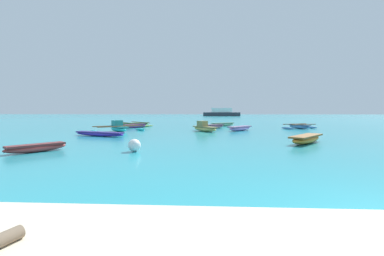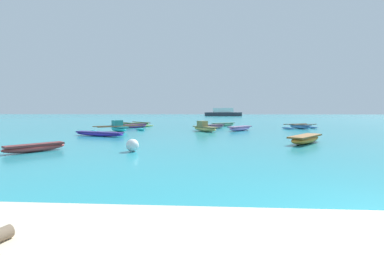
{
  "view_description": "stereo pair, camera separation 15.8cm",
  "coord_description": "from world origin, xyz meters",
  "px_view_note": "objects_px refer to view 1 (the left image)",
  "views": [
    {
      "loc": [
        -3.05,
        -3.0,
        1.64
      ],
      "look_at": [
        -4.19,
        17.79,
        0.25
      ],
      "focal_mm": 24.0,
      "sensor_mm": 36.0,
      "label": 1
    },
    {
      "loc": [
        -2.9,
        -3.0,
        1.64
      ],
      "look_at": [
        -4.19,
        17.79,
        0.25
      ],
      "focal_mm": 24.0,
      "sensor_mm": 36.0,
      "label": 2
    }
  ],
  "objects_px": {
    "moored_boat_1": "(36,147)",
    "moored_boat_5": "(99,134)",
    "moored_boat_9": "(306,139)",
    "moored_boat_2": "(223,124)",
    "moored_boat_6": "(212,126)",
    "moored_boat_10": "(135,126)",
    "moored_boat_3": "(133,124)",
    "moored_boat_7": "(204,128)",
    "distant_ferry": "(222,113)",
    "mooring_buoy_0": "(134,145)",
    "moored_boat_0": "(240,128)",
    "moored_boat_8": "(299,126)",
    "moored_boat_4": "(119,128)"
  },
  "relations": [
    {
      "from": "moored_boat_1",
      "to": "moored_boat_5",
      "type": "xyz_separation_m",
      "value": [
        -0.15,
        6.43,
        -0.02
      ]
    },
    {
      "from": "moored_boat_5",
      "to": "moored_boat_9",
      "type": "relative_size",
      "value": 1.29
    },
    {
      "from": "moored_boat_1",
      "to": "moored_boat_2",
      "type": "xyz_separation_m",
      "value": [
        8.56,
        17.83,
        0.03
      ]
    },
    {
      "from": "moored_boat_6",
      "to": "moored_boat_10",
      "type": "relative_size",
      "value": 1.1
    },
    {
      "from": "moored_boat_10",
      "to": "moored_boat_3",
      "type": "bearing_deg",
      "value": 57.41
    },
    {
      "from": "moored_boat_3",
      "to": "moored_boat_7",
      "type": "distance_m",
      "value": 10.35
    },
    {
      "from": "moored_boat_6",
      "to": "distant_ferry",
      "type": "height_order",
      "value": "distant_ferry"
    },
    {
      "from": "moored_boat_5",
      "to": "distant_ferry",
      "type": "distance_m",
      "value": 67.88
    },
    {
      "from": "moored_boat_9",
      "to": "distant_ferry",
      "type": "xyz_separation_m",
      "value": [
        -0.1,
        69.83,
        0.82
      ]
    },
    {
      "from": "moored_boat_7",
      "to": "mooring_buoy_0",
      "type": "bearing_deg",
      "value": -51.38
    },
    {
      "from": "moored_boat_1",
      "to": "moored_boat_5",
      "type": "distance_m",
      "value": 6.43
    },
    {
      "from": "moored_boat_7",
      "to": "moored_boat_10",
      "type": "height_order",
      "value": "moored_boat_7"
    },
    {
      "from": "moored_boat_0",
      "to": "moored_boat_5",
      "type": "bearing_deg",
      "value": 158.69
    },
    {
      "from": "moored_boat_6",
      "to": "moored_boat_1",
      "type": "bearing_deg",
      "value": -163.98
    },
    {
      "from": "moored_boat_2",
      "to": "distant_ferry",
      "type": "height_order",
      "value": "distant_ferry"
    },
    {
      "from": "moored_boat_0",
      "to": "moored_boat_1",
      "type": "height_order",
      "value": "moored_boat_0"
    },
    {
      "from": "moored_boat_2",
      "to": "moored_boat_7",
      "type": "bearing_deg",
      "value": -135.61
    },
    {
      "from": "moored_boat_10",
      "to": "moored_boat_0",
      "type": "bearing_deg",
      "value": -69.73
    },
    {
      "from": "moored_boat_1",
      "to": "mooring_buoy_0",
      "type": "relative_size",
      "value": 4.23
    },
    {
      "from": "moored_boat_3",
      "to": "moored_boat_9",
      "type": "distance_m",
      "value": 19.19
    },
    {
      "from": "moored_boat_6",
      "to": "distant_ferry",
      "type": "distance_m",
      "value": 59.54
    },
    {
      "from": "moored_boat_2",
      "to": "moored_boat_8",
      "type": "xyz_separation_m",
      "value": [
        6.8,
        -3.58,
        -0.0
      ]
    },
    {
      "from": "moored_boat_3",
      "to": "moored_boat_7",
      "type": "bearing_deg",
      "value": -82.92
    },
    {
      "from": "moored_boat_4",
      "to": "moored_boat_10",
      "type": "xyz_separation_m",
      "value": [
        -0.04,
        4.76,
        -0.1
      ]
    },
    {
      "from": "moored_boat_1",
      "to": "moored_boat_9",
      "type": "bearing_deg",
      "value": -36.95
    },
    {
      "from": "moored_boat_3",
      "to": "moored_boat_9",
      "type": "xyz_separation_m",
      "value": [
        12.98,
        -14.13,
        0.04
      ]
    },
    {
      "from": "moored_boat_8",
      "to": "moored_boat_10",
      "type": "xyz_separation_m",
      "value": [
        -15.54,
        0.57,
        -0.01
      ]
    },
    {
      "from": "moored_boat_7",
      "to": "moored_boat_8",
      "type": "xyz_separation_m",
      "value": [
        8.72,
        3.53,
        -0.08
      ]
    },
    {
      "from": "moored_boat_5",
      "to": "moored_boat_7",
      "type": "height_order",
      "value": "moored_boat_7"
    },
    {
      "from": "moored_boat_4",
      "to": "moored_boat_10",
      "type": "bearing_deg",
      "value": 137.28
    },
    {
      "from": "moored_boat_10",
      "to": "distant_ferry",
      "type": "xyz_separation_m",
      "value": [
        11.93,
        58.43,
        0.85
      ]
    },
    {
      "from": "moored_boat_2",
      "to": "moored_boat_3",
      "type": "relative_size",
      "value": 0.55
    },
    {
      "from": "moored_boat_4",
      "to": "moored_boat_9",
      "type": "bearing_deg",
      "value": 17.9
    },
    {
      "from": "moored_boat_4",
      "to": "moored_boat_6",
      "type": "xyz_separation_m",
      "value": [
        7.46,
        3.82,
        -0.08
      ]
    },
    {
      "from": "moored_boat_1",
      "to": "moored_boat_10",
      "type": "xyz_separation_m",
      "value": [
        -0.17,
        14.82,
        0.02
      ]
    },
    {
      "from": "moored_boat_0",
      "to": "moored_boat_1",
      "type": "bearing_deg",
      "value": -178.97
    },
    {
      "from": "moored_boat_0",
      "to": "moored_boat_9",
      "type": "relative_size",
      "value": 0.9
    },
    {
      "from": "moored_boat_8",
      "to": "moored_boat_2",
      "type": "bearing_deg",
      "value": -146.08
    },
    {
      "from": "moored_boat_4",
      "to": "mooring_buoy_0",
      "type": "height_order",
      "value": "moored_boat_4"
    },
    {
      "from": "moored_boat_2",
      "to": "distant_ferry",
      "type": "distance_m",
      "value": 55.52
    },
    {
      "from": "moored_boat_5",
      "to": "mooring_buoy_0",
      "type": "distance_m",
      "value": 7.35
    },
    {
      "from": "moored_boat_2",
      "to": "moored_boat_4",
      "type": "xyz_separation_m",
      "value": [
        -8.7,
        -7.77,
        0.09
      ]
    },
    {
      "from": "moored_boat_8",
      "to": "moored_boat_10",
      "type": "relative_size",
      "value": 1.42
    },
    {
      "from": "moored_boat_4",
      "to": "distant_ferry",
      "type": "height_order",
      "value": "distant_ferry"
    },
    {
      "from": "moored_boat_6",
      "to": "moored_boat_9",
      "type": "height_order",
      "value": "moored_boat_9"
    },
    {
      "from": "moored_boat_1",
      "to": "distant_ferry",
      "type": "distance_m",
      "value": 74.19
    },
    {
      "from": "moored_boat_2",
      "to": "moored_boat_5",
      "type": "distance_m",
      "value": 14.35
    },
    {
      "from": "moored_boat_1",
      "to": "moored_boat_4",
      "type": "height_order",
      "value": "moored_boat_4"
    },
    {
      "from": "moored_boat_8",
      "to": "moored_boat_9",
      "type": "relative_size",
      "value": 1.17
    },
    {
      "from": "moored_boat_1",
      "to": "distant_ferry",
      "type": "xyz_separation_m",
      "value": [
        11.75,
        73.25,
        0.87
      ]
    }
  ]
}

